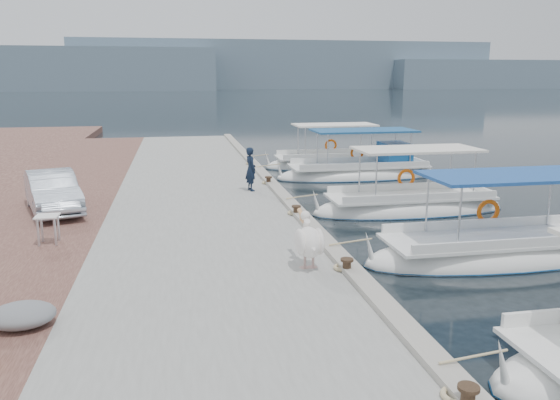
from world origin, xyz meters
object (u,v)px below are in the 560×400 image
(fishing_caique_b, at_px, (498,254))
(fisherman, at_px, (251,169))
(fishing_caique_c, at_px, (409,208))
(fishing_caique_e, at_px, (331,165))
(fishing_caique_d, at_px, (360,173))
(pelican, at_px, (309,241))
(parked_car, at_px, (53,192))

(fishing_caique_b, relative_size, fisherman, 4.55)
(fishing_caique_c, relative_size, fishing_caique_e, 1.00)
(fishing_caique_c, xyz_separation_m, fishing_caique_e, (-0.02, 9.90, 0.00))
(fishing_caique_c, height_order, fishing_caique_e, same)
(fishing_caique_b, height_order, fishing_caique_c, same)
(fishing_caique_e, relative_size, fisherman, 4.35)
(fishing_caique_d, bearing_deg, pelican, -113.68)
(parked_car, bearing_deg, fisherman, -1.05)
(fisherman, bearing_deg, fishing_caique_c, -127.84)
(fishing_caique_e, xyz_separation_m, parked_car, (-11.75, -9.67, 1.01))
(fishing_caique_e, relative_size, pelican, 4.58)
(fishing_caique_e, height_order, fisherman, fishing_caique_e)
(pelican, bearing_deg, parked_car, 135.43)
(fishing_caique_c, distance_m, parked_car, 11.81)
(fishing_caique_c, xyz_separation_m, pelican, (-5.17, -6.27, 0.99))
(fishing_caique_d, height_order, pelican, fishing_caique_d)
(fishing_caique_d, relative_size, pelican, 5.16)
(fisherman, bearing_deg, fishing_caique_e, -49.16)
(pelican, distance_m, parked_car, 9.26)
(fishing_caique_e, bearing_deg, fishing_caique_b, -89.42)
(parked_car, bearing_deg, fishing_caique_d, 9.41)
(pelican, height_order, parked_car, parked_car)
(fishing_caique_d, height_order, parked_car, fishing_caique_d)
(fishing_caique_b, distance_m, fishing_caique_c, 5.23)
(fishing_caique_b, height_order, parked_car, fishing_caique_b)
(fisherman, xyz_separation_m, parked_car, (-6.49, -2.03, -0.17))
(pelican, bearing_deg, fishing_caique_c, 50.51)
(fishing_caique_d, bearing_deg, fishing_caique_c, -94.51)
(fishing_caique_c, relative_size, fishing_caique_d, 0.89)
(fishing_caique_d, xyz_separation_m, parked_car, (-12.30, -6.49, 0.95))
(fishing_caique_c, relative_size, parked_car, 1.83)
(fishing_caique_d, bearing_deg, parked_car, -152.16)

